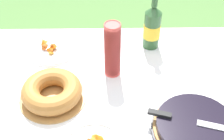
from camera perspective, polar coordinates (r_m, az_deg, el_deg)
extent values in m
cube|color=#A87A47|center=(1.32, -1.14, -7.34)|extent=(1.82, 1.13, 0.03)
cube|color=white|center=(1.30, -1.15, -6.77)|extent=(1.83, 1.14, 0.00)
cube|color=white|center=(1.76, -1.13, 6.08)|extent=(1.83, 0.00, 0.10)
cylinder|color=#38383D|center=(1.25, 14.87, -10.71)|extent=(0.33, 0.33, 0.02)
cylinder|color=#B78447|center=(1.24, 14.99, -10.28)|extent=(0.32, 0.32, 0.01)
cylinder|color=black|center=(1.22, 15.14, -9.73)|extent=(0.30, 0.30, 0.03)
cube|color=silver|center=(1.22, 19.73, -9.99)|extent=(0.19, 0.08, 0.00)
cube|color=black|center=(1.20, 8.69, -7.89)|extent=(0.09, 0.05, 0.01)
cylinder|color=#B78447|center=(1.35, -10.73, -5.01)|extent=(0.28, 0.28, 0.01)
torus|color=#AD7033|center=(1.32, -10.95, -3.77)|extent=(0.25, 0.25, 0.08)
cylinder|color=#E04C47|center=(1.41, 0.08, 0.95)|extent=(0.07, 0.07, 0.09)
cylinder|color=#E04C47|center=(1.40, 0.08, 1.35)|extent=(0.07, 0.07, 0.09)
cylinder|color=#E04C47|center=(1.40, 0.08, 1.76)|extent=(0.07, 0.07, 0.09)
cylinder|color=#E04C47|center=(1.39, 0.08, 2.17)|extent=(0.07, 0.07, 0.09)
cylinder|color=#E04C47|center=(1.38, 0.08, 2.58)|extent=(0.07, 0.07, 0.09)
cylinder|color=#E04C47|center=(1.37, 0.08, 3.00)|extent=(0.07, 0.07, 0.09)
cylinder|color=#E04C47|center=(1.36, 0.08, 3.43)|extent=(0.07, 0.07, 0.09)
cylinder|color=#E04C47|center=(1.36, 0.08, 3.86)|extent=(0.07, 0.07, 0.09)
cylinder|color=#E04C47|center=(1.35, 0.08, 4.29)|extent=(0.07, 0.07, 0.09)
cylinder|color=#E04C47|center=(1.34, 0.08, 4.73)|extent=(0.07, 0.07, 0.09)
cylinder|color=#E04C47|center=(1.33, 0.08, 5.18)|extent=(0.07, 0.07, 0.09)
cylinder|color=#E04C47|center=(1.32, 0.08, 5.63)|extent=(0.07, 0.07, 0.09)
cylinder|color=#E04C47|center=(1.32, 0.08, 6.08)|extent=(0.07, 0.07, 0.09)
cylinder|color=#E04C47|center=(1.31, 0.09, 6.55)|extent=(0.07, 0.07, 0.09)
torus|color=#E04C47|center=(1.28, 0.09, 8.28)|extent=(0.07, 0.07, 0.01)
cylinder|color=#2D562D|center=(1.56, 7.30, 7.27)|extent=(0.08, 0.08, 0.19)
cylinder|color=yellow|center=(1.56, 7.29, 7.15)|extent=(0.08, 0.08, 0.07)
cone|color=#2D562D|center=(1.50, 7.67, 10.86)|extent=(0.08, 0.08, 0.04)
cylinder|color=#2D562D|center=(1.47, 7.85, 12.54)|extent=(0.03, 0.03, 0.06)
cone|color=#BE6412|center=(1.16, -2.67, -12.11)|extent=(0.05, 0.05, 0.03)
cone|color=#BF6B21|center=(1.16, -3.91, -12.69)|extent=(0.05, 0.04, 0.04)
cone|color=#BD4D13|center=(1.17, -4.29, -12.64)|extent=(0.04, 0.04, 0.03)
cone|color=#CA7010|center=(1.17, -2.38, -12.46)|extent=(0.05, 0.04, 0.02)
cone|color=#C77622|center=(1.17, -3.00, -11.92)|extent=(0.04, 0.04, 0.02)
cylinder|color=white|center=(1.59, -11.02, 3.43)|extent=(0.24, 0.24, 0.01)
torus|color=white|center=(1.58, -11.06, 3.66)|extent=(0.23, 0.23, 0.01)
cone|color=#AB5315|center=(1.60, -10.80, 4.50)|extent=(0.04, 0.04, 0.02)
cone|color=#A64E1C|center=(1.58, -10.79, 4.39)|extent=(0.04, 0.05, 0.04)
cone|color=#B5510B|center=(1.58, -10.57, 4.29)|extent=(0.04, 0.04, 0.03)
cone|color=#B84C09|center=(1.58, -11.15, 3.88)|extent=(0.05, 0.05, 0.03)
cone|color=#B2511A|center=(1.58, -12.46, 4.28)|extent=(0.05, 0.04, 0.04)
cone|color=#B25114|center=(1.56, -11.30, 3.67)|extent=(0.04, 0.04, 0.03)
cone|color=orange|center=(1.56, -11.05, 3.37)|extent=(0.04, 0.03, 0.03)
cone|color=#B2550D|center=(1.62, -12.42, 5.16)|extent=(0.06, 0.06, 0.04)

